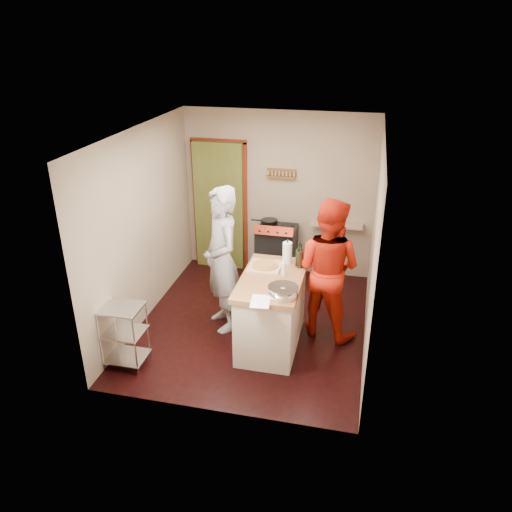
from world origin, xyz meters
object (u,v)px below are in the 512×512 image
Objects in this scene: island at (272,310)px; person_red at (327,268)px; wire_shelving at (124,333)px; stove at (276,252)px; person_stripe at (222,260)px.

island is 0.88m from person_red.
wire_shelving is 0.58× the size of island.
stove is 1.72m from person_red.
wire_shelving is 2.61m from person_red.
person_red is at bearing -56.55° from stove.
wire_shelving is at bearing 49.23° from person_red.
stove is 0.51× the size of person_stripe.
person_stripe is at bearing 50.45° from wire_shelving.
stove is 0.73× the size of island.
person_stripe is (-0.43, -1.54, 0.53)m from stove.
person_red is at bearing 29.17° from wire_shelving.
person_red reaches higher than island.
wire_shelving is 1.80m from island.
wire_shelving is 1.51m from person_stripe.
stove is at bearing 98.92° from island.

